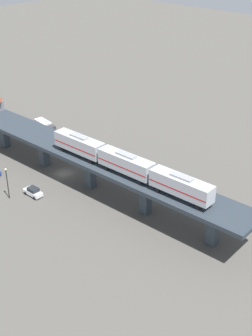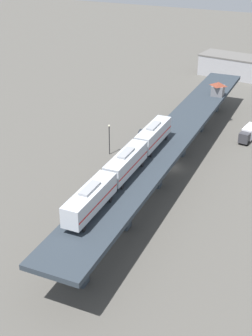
{
  "view_description": "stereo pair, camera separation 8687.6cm",
  "coord_description": "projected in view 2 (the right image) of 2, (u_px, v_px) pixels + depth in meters",
  "views": [
    {
      "loc": [
        -57.46,
        -72.49,
        50.73
      ],
      "look_at": [
        -0.79,
        -19.75,
        9.0
      ],
      "focal_mm": 50.0,
      "sensor_mm": 36.0,
      "label": 1
    },
    {
      "loc": [
        28.75,
        -81.37,
        44.62
      ],
      "look_at": [
        -0.79,
        -19.75,
        9.0
      ],
      "focal_mm": 50.0,
      "sensor_mm": 36.0,
      "label": 2
    }
  ],
  "objects": [
    {
      "name": "ground_plane",
      "position": [
        171.0,
        168.0,
        96.71
      ],
      "size": [
        400.0,
        400.0,
        0.0
      ],
      "primitive_type": "plane",
      "color": "#4C4944"
    },
    {
      "name": "elevated_viaduct",
      "position": [
        172.0,
        139.0,
        93.58
      ],
      "size": [
        11.25,
        92.22,
        7.5
      ],
      "color": "#283039",
      "rests_on": "ground"
    },
    {
      "name": "subway_train",
      "position": [
        126.0,
        162.0,
        76.58
      ],
      "size": [
        3.98,
        37.27,
        4.45
      ],
      "color": "#ADB2BA",
      "rests_on": "elevated_viaduct"
    },
    {
      "name": "signal_hut",
      "position": [
        218.0,
        88.0,
        113.57
      ],
      "size": [
        3.32,
        3.32,
        3.4
      ],
      "color": "slate",
      "rests_on": "elevated_viaduct"
    },
    {
      "name": "street_car_white",
      "position": [
        120.0,
        159.0,
        98.2
      ],
      "size": [
        2.02,
        4.43,
        1.89
      ],
      "color": "silver",
      "rests_on": "ground"
    },
    {
      "name": "street_car_blue",
      "position": [
        142.0,
        134.0,
        109.6
      ],
      "size": [
        2.7,
        4.68,
        1.89
      ],
      "color": "#233D93",
      "rests_on": "ground"
    },
    {
      "name": "delivery_truck",
      "position": [
        248.0,
        133.0,
        108.17
      ],
      "size": [
        3.1,
        7.42,
        3.2
      ],
      "color": "#333338",
      "rests_on": "ground"
    },
    {
      "name": "street_lamp",
      "position": [
        109.0,
        137.0,
        100.44
      ],
      "size": [
        0.44,
        0.44,
        6.94
      ],
      "color": "black",
      "rests_on": "ground"
    },
    {
      "name": "warehouse_building",
      "position": [
        244.0,
        67.0,
        151.98
      ],
      "size": [
        29.66,
        13.88,
        6.8
      ],
      "color": "#99999E",
      "rests_on": "ground"
    }
  ]
}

